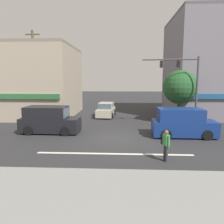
% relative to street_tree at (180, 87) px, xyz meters
% --- Properties ---
extents(ground_plane, '(120.00, 120.00, 0.00)m').
position_rel_street_tree_xyz_m(ground_plane, '(-5.92, -5.73, -3.46)').
color(ground_plane, '#2B2B2D').
extents(lane_marking_stripe, '(9.00, 0.24, 0.01)m').
position_rel_street_tree_xyz_m(lane_marking_stripe, '(-5.92, -9.23, -3.46)').
color(lane_marking_stripe, silver).
rests_on(lane_marking_stripe, ground).
extents(sidewalk_curb, '(40.00, 5.00, 0.16)m').
position_rel_street_tree_xyz_m(sidewalk_curb, '(-5.92, -14.23, -3.38)').
color(sidewalk_curb, gray).
rests_on(sidewalk_curb, ground).
extents(building_left_block, '(13.79, 9.89, 7.99)m').
position_rel_street_tree_xyz_m(building_left_block, '(-18.01, 4.16, 0.53)').
color(building_left_block, tan).
rests_on(building_left_block, ground).
extents(building_right_corner, '(10.45, 10.56, 11.36)m').
position_rel_street_tree_xyz_m(building_right_corner, '(5.44, 5.48, 2.21)').
color(building_right_corner, slate).
rests_on(building_right_corner, ground).
extents(street_tree, '(3.24, 3.24, 5.10)m').
position_rel_street_tree_xyz_m(street_tree, '(0.00, 0.00, 0.00)').
color(street_tree, '#4C3823').
rests_on(street_tree, ground).
extents(utility_pole_near_left, '(1.40, 0.22, 8.85)m').
position_rel_street_tree_xyz_m(utility_pole_near_left, '(-14.09, -0.07, 1.11)').
color(utility_pole_near_left, brown).
rests_on(utility_pole_near_left, ground).
extents(utility_pole_far_right, '(1.40, 0.22, 8.50)m').
position_rel_street_tree_xyz_m(utility_pole_far_right, '(1.45, 1.66, 0.94)').
color(utility_pole_far_right, brown).
rests_on(utility_pole_far_right, ground).
extents(traffic_light_mast, '(4.88, 0.54, 6.20)m').
position_rel_street_tree_xyz_m(traffic_light_mast, '(0.08, -1.59, 0.71)').
color(traffic_light_mast, '#47474C').
rests_on(traffic_light_mast, ground).
extents(van_crossing_center, '(4.65, 2.14, 2.11)m').
position_rel_street_tree_xyz_m(van_crossing_center, '(-11.28, -4.47, -2.46)').
color(van_crossing_center, black).
rests_on(van_crossing_center, ground).
extents(van_crossing_rightbound, '(4.61, 2.07, 2.11)m').
position_rel_street_tree_xyz_m(van_crossing_rightbound, '(-1.01, -5.16, -2.46)').
color(van_crossing_rightbound, navy).
rests_on(van_crossing_rightbound, ground).
extents(sedan_approaching_near, '(2.11, 4.22, 1.58)m').
position_rel_street_tree_xyz_m(sedan_approaching_near, '(-7.36, 3.40, -2.75)').
color(sedan_approaching_near, '#B7B29E').
rests_on(sedan_approaching_near, ground).
extents(pedestrian_foreground_with_bag, '(0.39, 0.69, 1.67)m').
position_rel_street_tree_xyz_m(pedestrian_foreground_with_bag, '(-3.21, -10.21, -2.51)').
color(pedestrian_foreground_with_bag, '#333338').
rests_on(pedestrian_foreground_with_bag, ground).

